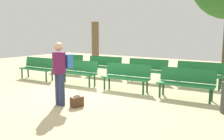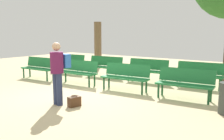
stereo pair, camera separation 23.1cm
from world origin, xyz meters
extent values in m
plane|color=#CCB789|center=(0.00, 0.00, 0.00)|extent=(24.00, 24.00, 0.00)
cube|color=#1E7238|center=(-3.15, 1.28, 0.43)|extent=(1.62, 0.53, 0.05)
cube|color=#1E7238|center=(-3.16, 1.48, 0.68)|extent=(1.60, 0.21, 0.40)
cylinder|color=#194C28|center=(-3.84, 1.08, 0.20)|extent=(0.06, 0.06, 0.40)
cylinder|color=#194C28|center=(-2.44, 1.16, 0.20)|extent=(0.06, 0.06, 0.40)
cylinder|color=#194C28|center=(-3.86, 1.40, 0.20)|extent=(0.06, 0.06, 0.40)
cylinder|color=#194C28|center=(-2.46, 1.48, 0.20)|extent=(0.06, 0.06, 0.40)
cube|color=#1E7238|center=(-1.12, 1.45, 0.43)|extent=(1.62, 0.53, 0.05)
cube|color=#1E7238|center=(-1.13, 1.65, 0.68)|extent=(1.60, 0.22, 0.40)
cylinder|color=#194C28|center=(-1.81, 1.25, 0.20)|extent=(0.06, 0.06, 0.40)
cylinder|color=#194C28|center=(-0.41, 1.33, 0.20)|extent=(0.06, 0.06, 0.40)
cylinder|color=#194C28|center=(-1.83, 1.57, 0.20)|extent=(0.06, 0.06, 0.40)
cylinder|color=#194C28|center=(-0.43, 1.65, 0.20)|extent=(0.06, 0.06, 0.40)
cube|color=#1E7238|center=(0.89, 1.60, 0.43)|extent=(1.63, 0.57, 0.05)
cube|color=#1E7238|center=(0.87, 1.80, 0.68)|extent=(1.60, 0.25, 0.40)
cylinder|color=#194C28|center=(0.20, 1.38, 0.20)|extent=(0.06, 0.06, 0.40)
cylinder|color=#194C28|center=(1.60, 1.50, 0.20)|extent=(0.06, 0.06, 0.40)
cylinder|color=#194C28|center=(0.17, 1.70, 0.20)|extent=(0.06, 0.06, 0.40)
cylinder|color=#194C28|center=(1.57, 1.82, 0.20)|extent=(0.06, 0.06, 0.40)
cube|color=#1E7238|center=(2.84, 1.69, 0.43)|extent=(1.63, 0.56, 0.05)
cube|color=#1E7238|center=(2.82, 1.89, 0.68)|extent=(1.60, 0.25, 0.40)
cylinder|color=#194C28|center=(2.15, 1.48, 0.20)|extent=(0.06, 0.06, 0.40)
cylinder|color=#194C28|center=(3.55, 1.59, 0.20)|extent=(0.06, 0.06, 0.40)
cylinder|color=#194C28|center=(2.13, 1.80, 0.20)|extent=(0.06, 0.06, 0.40)
cylinder|color=#194C28|center=(3.52, 1.91, 0.20)|extent=(0.06, 0.06, 0.40)
cube|color=#1E7238|center=(-3.23, 3.05, 0.43)|extent=(1.64, 0.60, 0.05)
cube|color=#1E7238|center=(-3.25, 3.25, 0.68)|extent=(1.60, 0.28, 0.40)
cylinder|color=#194C28|center=(-3.91, 2.82, 0.20)|extent=(0.06, 0.06, 0.40)
cylinder|color=#194C28|center=(-2.52, 2.96, 0.20)|extent=(0.06, 0.06, 0.40)
cylinder|color=#194C28|center=(-3.95, 3.14, 0.20)|extent=(0.06, 0.06, 0.40)
cylinder|color=#194C28|center=(-2.55, 3.28, 0.20)|extent=(0.06, 0.06, 0.40)
cube|color=#1E7238|center=(-1.25, 3.24, 0.43)|extent=(1.63, 0.56, 0.05)
cube|color=#1E7238|center=(-1.26, 3.44, 0.68)|extent=(1.60, 0.24, 0.40)
cylinder|color=#194C28|center=(-1.93, 3.02, 0.20)|extent=(0.06, 0.06, 0.40)
cylinder|color=#194C28|center=(-0.54, 3.13, 0.20)|extent=(0.06, 0.06, 0.40)
cylinder|color=#194C28|center=(-1.96, 3.34, 0.20)|extent=(0.06, 0.06, 0.40)
cylinder|color=#194C28|center=(-0.56, 3.45, 0.20)|extent=(0.06, 0.06, 0.40)
cube|color=#1E7238|center=(0.77, 3.32, 0.43)|extent=(1.63, 0.57, 0.05)
cube|color=#1E7238|center=(0.75, 3.52, 0.68)|extent=(1.60, 0.25, 0.40)
cylinder|color=#194C28|center=(0.08, 3.11, 0.20)|extent=(0.06, 0.06, 0.40)
cylinder|color=#194C28|center=(1.48, 3.22, 0.20)|extent=(0.06, 0.06, 0.40)
cylinder|color=#194C28|center=(0.06, 3.42, 0.20)|extent=(0.06, 0.06, 0.40)
cylinder|color=#194C28|center=(1.45, 3.54, 0.20)|extent=(0.06, 0.06, 0.40)
cube|color=#1E7238|center=(2.71, 3.48, 0.43)|extent=(1.63, 0.54, 0.05)
cube|color=#1E7238|center=(2.70, 3.68, 0.68)|extent=(1.60, 0.23, 0.40)
cylinder|color=#194C28|center=(2.02, 3.27, 0.20)|extent=(0.06, 0.06, 0.40)
cylinder|color=#194C28|center=(3.42, 3.37, 0.20)|extent=(0.06, 0.06, 0.40)
cylinder|color=#194C28|center=(2.00, 3.59, 0.20)|extent=(0.06, 0.06, 0.40)
cylinder|color=#194C28|center=(3.40, 3.68, 0.20)|extent=(0.06, 0.06, 0.40)
cylinder|color=brown|center=(-4.02, 6.26, 1.25)|extent=(0.42, 0.42, 2.50)
cylinder|color=navy|center=(0.39, -0.76, 0.42)|extent=(0.16, 0.16, 0.85)
cylinder|color=navy|center=(0.23, -0.74, 0.42)|extent=(0.16, 0.16, 0.85)
cylinder|color=#601947|center=(0.31, -0.75, 1.12)|extent=(0.40, 0.40, 0.55)
sphere|color=tan|center=(0.31, -0.75, 1.54)|extent=(0.22, 0.22, 0.22)
cube|color=blue|center=(0.36, -0.49, 1.15)|extent=(0.31, 0.23, 0.36)
cube|color=#4C2D19|center=(0.78, -0.62, 0.13)|extent=(0.25, 0.35, 0.26)
torus|color=#4C2D19|center=(0.78, -0.62, 0.28)|extent=(0.16, 0.16, 0.02)
camera|label=1|loc=(5.04, -5.23, 1.90)|focal=39.93mm
camera|label=2|loc=(5.23, -5.09, 1.90)|focal=39.93mm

